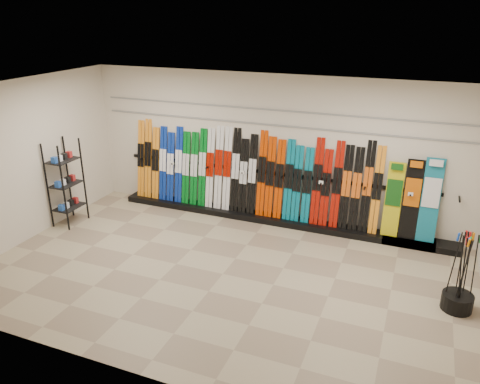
% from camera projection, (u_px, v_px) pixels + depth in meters
% --- Properties ---
extents(floor, '(8.00, 8.00, 0.00)m').
position_uv_depth(floor, '(223.00, 274.00, 7.84)').
color(floor, gray).
rests_on(floor, ground).
extents(back_wall, '(8.00, 0.00, 8.00)m').
position_uv_depth(back_wall, '(272.00, 149.00, 9.45)').
color(back_wall, beige).
rests_on(back_wall, floor).
extents(left_wall, '(0.00, 5.00, 5.00)m').
position_uv_depth(left_wall, '(25.00, 162.00, 8.67)').
color(left_wall, beige).
rests_on(left_wall, floor).
extents(ceiling, '(8.00, 8.00, 0.00)m').
position_uv_depth(ceiling, '(220.00, 94.00, 6.74)').
color(ceiling, silver).
rests_on(ceiling, back_wall).
extents(ski_rack_base, '(8.00, 0.40, 0.12)m').
position_uv_depth(ski_rack_base, '(277.00, 220.00, 9.71)').
color(ski_rack_base, black).
rests_on(ski_rack_base, floor).
extents(skis, '(5.37, 0.30, 1.82)m').
position_uv_depth(skis, '(248.00, 174.00, 9.69)').
color(skis, orange).
rests_on(skis, ski_rack_base).
extents(snowboards, '(0.96, 0.24, 1.56)m').
position_uv_depth(snowboards, '(413.00, 200.00, 8.59)').
color(snowboards, gold).
rests_on(snowboards, ski_rack_base).
extents(accessory_rack, '(0.40, 0.60, 1.75)m').
position_uv_depth(accessory_rack, '(66.00, 183.00, 9.41)').
color(accessory_rack, black).
rests_on(accessory_rack, floor).
extents(pole_bin, '(0.45, 0.45, 0.25)m').
position_uv_depth(pole_bin, '(457.00, 302.00, 6.88)').
color(pole_bin, black).
rests_on(pole_bin, floor).
extents(ski_poles, '(0.38, 0.36, 1.18)m').
position_uv_depth(ski_poles, '(463.00, 272.00, 6.74)').
color(ski_poles, black).
rests_on(ski_poles, pole_bin).
extents(slatwall_rail_0, '(7.60, 0.02, 0.03)m').
position_uv_depth(slatwall_rail_0, '(272.00, 125.00, 9.25)').
color(slatwall_rail_0, gray).
rests_on(slatwall_rail_0, back_wall).
extents(slatwall_rail_1, '(7.60, 0.02, 0.03)m').
position_uv_depth(slatwall_rail_1, '(272.00, 110.00, 9.14)').
color(slatwall_rail_1, gray).
rests_on(slatwall_rail_1, back_wall).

